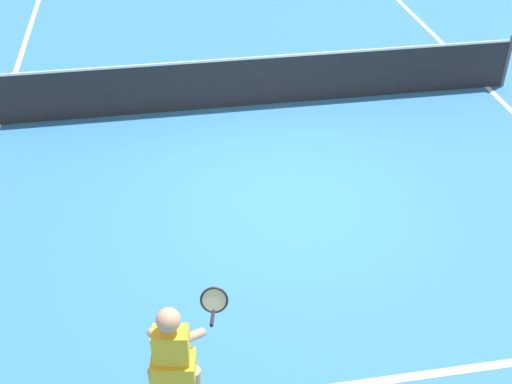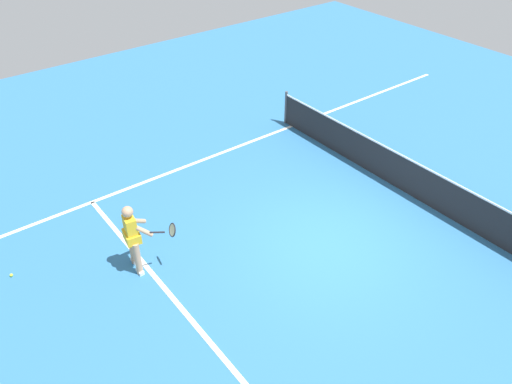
% 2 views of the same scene
% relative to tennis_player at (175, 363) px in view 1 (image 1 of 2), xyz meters
% --- Properties ---
extents(ground_plane, '(26.97, 26.97, 0.00)m').
position_rel_tennis_player_xyz_m(ground_plane, '(1.80, 3.56, -0.85)').
color(ground_plane, teal).
extents(court_net, '(9.70, 0.08, 1.02)m').
position_rel_tennis_player_xyz_m(court_net, '(1.80, 6.43, -0.37)').
color(court_net, '#4C4C51').
rests_on(court_net, ground).
extents(tennis_player, '(0.88, 0.91, 1.55)m').
position_rel_tennis_player_xyz_m(tennis_player, '(0.00, 0.00, 0.00)').
color(tennis_player, tan).
rests_on(tennis_player, ground).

